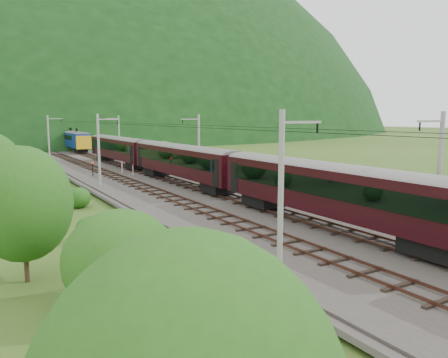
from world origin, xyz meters
TOP-DOWN VIEW (x-y plane):
  - ground at (0.00, 0.00)m, footprint 600.00×600.00m
  - railbed at (0.00, 10.00)m, footprint 14.00×220.00m
  - track_left at (-2.40, 10.00)m, footprint 2.40×220.00m
  - track_right at (2.40, 10.00)m, footprint 2.40×220.00m
  - catenary_left at (-6.12, 32.00)m, footprint 2.54×192.28m
  - catenary_right at (6.12, 32.00)m, footprint 2.54×192.28m
  - overhead_wires at (0.00, 10.00)m, footprint 4.83×198.00m
  - mountain_main at (0.00, 260.00)m, footprint 504.00×360.00m
  - train at (2.40, 4.89)m, footprint 3.04×169.79m
  - hazard_post_near at (-0.50, 41.86)m, footprint 0.18×0.18m
  - hazard_post_far at (0.40, 40.01)m, footprint 0.14×0.14m
  - signal at (-4.67, 41.09)m, footprint 0.21×0.21m
  - vegetation_left at (-14.83, 10.92)m, footprint 10.92×148.51m
  - vegetation_right at (13.01, 8.29)m, footprint 7.08×103.84m

SIDE VIEW (x-z plane):
  - ground at x=0.00m, z-range 0.00..0.00m
  - mountain_main at x=0.00m, z-range -122.00..122.00m
  - railbed at x=0.00m, z-range 0.00..0.30m
  - track_left at x=-2.40m, z-range 0.24..0.51m
  - track_right at x=2.40m, z-range 0.24..0.51m
  - hazard_post_far at x=0.40m, z-range 0.30..1.63m
  - hazard_post_near at x=-0.50m, z-range 0.30..2.02m
  - vegetation_right at x=13.01m, z-range -0.18..2.95m
  - signal at x=-4.67m, z-range 0.46..2.34m
  - vegetation_left at x=-14.83m, z-range -0.63..6.18m
  - train at x=2.40m, z-range 0.95..6.23m
  - catenary_left at x=-6.12m, z-range 0.50..8.50m
  - catenary_right at x=6.12m, z-range 0.50..8.50m
  - overhead_wires at x=0.00m, z-range 7.08..7.12m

